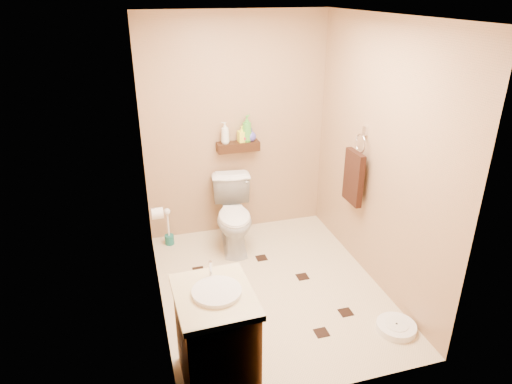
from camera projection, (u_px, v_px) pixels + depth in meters
name	position (u px, v px, depth m)	size (l,w,h in m)	color
ground	(270.00, 287.00, 4.30)	(2.50, 2.50, 0.00)	beige
wall_back	(236.00, 128.00, 4.90)	(2.00, 0.04, 2.40)	tan
wall_front	(337.00, 243.00, 2.71)	(2.00, 0.04, 2.40)	tan
wall_left	(150.00, 182.00, 3.55)	(0.04, 2.50, 2.40)	tan
wall_right	(379.00, 158.00, 4.06)	(0.04, 2.50, 2.40)	tan
ceiling	(274.00, 16.00, 3.31)	(2.00, 2.50, 0.02)	white
wall_shelf	(238.00, 147.00, 4.91)	(0.46, 0.14, 0.10)	#391C0F
floor_accents	(276.00, 290.00, 4.26)	(1.24, 1.33, 0.01)	black
toilet	(234.00, 215.00, 4.84)	(0.42, 0.73, 0.75)	white
vanity	(216.00, 337.00, 3.13)	(0.53, 0.64, 0.88)	brown
bathroom_scale	(396.00, 327.00, 3.76)	(0.42, 0.42, 0.07)	white
toilet_brush	(169.00, 232.00, 4.97)	(0.10, 0.10, 0.44)	#1A6A60
towel_ring	(354.00, 175.00, 4.36)	(0.12, 0.30, 0.76)	silver
toilet_paper	(157.00, 213.00, 4.39)	(0.12, 0.11, 0.12)	white
bottle_a	(225.00, 133.00, 4.80)	(0.09, 0.09, 0.23)	white
bottle_b	(242.00, 134.00, 4.86)	(0.08, 0.08, 0.18)	#FBFF35
bottle_c	(246.00, 136.00, 4.88)	(0.10, 0.10, 0.13)	red
bottle_d	(247.00, 128.00, 4.85)	(0.11, 0.11, 0.29)	green
bottle_e	(248.00, 134.00, 4.88)	(0.07, 0.07, 0.15)	gold
bottle_f	(251.00, 134.00, 4.89)	(0.11, 0.11, 0.15)	#4D48B4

